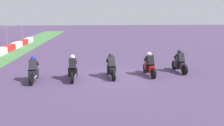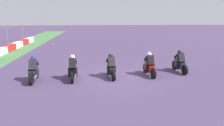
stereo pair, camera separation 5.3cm
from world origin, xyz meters
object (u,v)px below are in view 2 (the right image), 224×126
(rider_lane_a, at_px, (180,63))
(rider_lane_c, at_px, (111,68))
(rider_lane_d, at_px, (73,70))
(rider_lane_e, at_px, (34,71))
(rider_lane_b, at_px, (150,66))

(rider_lane_a, distance_m, rider_lane_c, 4.82)
(rider_lane_d, xyz_separation_m, rider_lane_e, (-0.18, 2.25, 0.00))
(rider_lane_e, bearing_deg, rider_lane_c, -86.59)
(rider_lane_a, bearing_deg, rider_lane_d, 93.36)
(rider_lane_b, xyz_separation_m, rider_lane_c, (-0.29, 2.48, 0.00))
(rider_lane_a, xyz_separation_m, rider_lane_e, (-1.48, 9.28, 0.00))
(rider_lane_e, bearing_deg, rider_lane_a, -83.65)
(rider_lane_a, xyz_separation_m, rider_lane_d, (-1.30, 7.04, 0.00))
(rider_lane_c, bearing_deg, rider_lane_b, -91.51)
(rider_lane_a, height_order, rider_lane_c, same)
(rider_lane_d, height_order, rider_lane_e, same)
(rider_lane_b, relative_size, rider_lane_d, 1.00)
(rider_lane_b, height_order, rider_lane_c, same)
(rider_lane_d, bearing_deg, rider_lane_c, -85.02)
(rider_lane_b, distance_m, rider_lane_d, 4.83)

